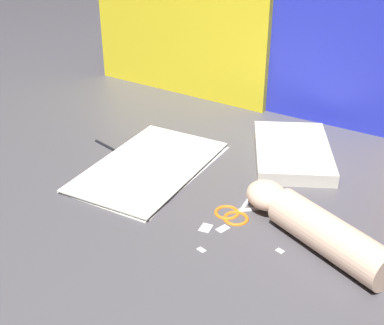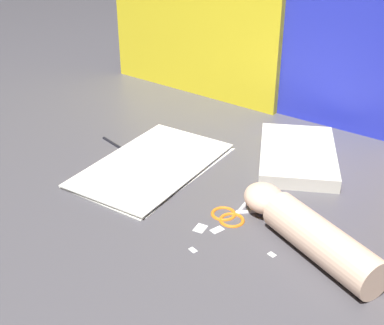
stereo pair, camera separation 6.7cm
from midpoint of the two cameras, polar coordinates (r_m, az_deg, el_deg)
name	(u,v)px [view 2 (the right image)]	position (r m, az deg, el deg)	size (l,w,h in m)	color
ground_plane	(183,173)	(1.16, 0.70, -1.20)	(6.00, 6.00, 0.00)	#4C494F
backdrop_panel_left	(192,20)	(1.53, 1.31, 14.96)	(0.56, 0.06, 0.42)	yellow
backdrop_panel_center	(273,22)	(1.42, 10.01, 14.50)	(0.75, 0.06, 0.48)	#2833D1
paper_stack	(152,165)	(1.18, -2.63, -0.28)	(0.23, 0.37, 0.01)	white
book_closed	(298,155)	(1.23, 12.75, 0.74)	(0.26, 0.31, 0.03)	silver
scissors	(238,211)	(1.03, 6.84, -5.19)	(0.14, 0.16, 0.01)	silver
hand_forearm	(308,231)	(0.95, 14.32, -7.18)	(0.31, 0.21, 0.07)	beige
paper_scrap_near	(217,230)	(0.99, 4.67, -7.20)	(0.02, 0.03, 0.00)	white
paper_scrap_mid	(193,250)	(0.94, 2.19, -9.34)	(0.02, 0.01, 0.00)	white
paper_scrap_far	(272,254)	(0.94, 10.59, -9.66)	(0.02, 0.01, 0.00)	white
paper_scrap_side	(200,228)	(0.99, 2.86, -7.04)	(0.02, 0.03, 0.00)	white
pen	(121,147)	(1.27, -6.12, 1.63)	(0.14, 0.05, 0.01)	black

